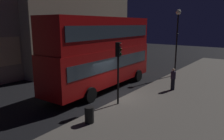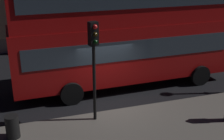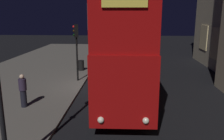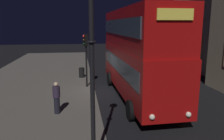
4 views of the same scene
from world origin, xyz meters
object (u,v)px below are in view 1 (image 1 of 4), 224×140
Objects in this scene: traffic_light_near_kerb at (118,60)px; traffic_light_far_side at (138,42)px; double_decker_bus at (102,50)px; litter_bin at (89,115)px; street_lamp at (177,30)px; pedestrian at (173,79)px.

traffic_light_near_kerb reaches higher than traffic_light_far_side.
litter_bin is at bearing -148.67° from double_decker_bus.
double_decker_bus is 13.02× the size of litter_bin.
pedestrian is at bearing -161.56° from street_lamp.
double_decker_bus reaches higher than pedestrian.
litter_bin is at bearing -178.89° from street_lamp.
traffic_light_far_side reaches higher than litter_bin.
street_lamp is at bearing -14.05° from traffic_light_near_kerb.
street_lamp is 7.42× the size of litter_bin.
litter_bin is (-7.92, 1.33, -0.43)m from pedestrian.
double_decker_bus is 2.80× the size of traffic_light_far_side.
double_decker_bus is 8.06m from street_lamp.
traffic_light_far_side is 0.63× the size of street_lamp.
pedestrian is (4.87, -1.66, -1.92)m from traffic_light_near_kerb.
traffic_light_far_side is (13.66, 6.32, -0.10)m from traffic_light_near_kerb.
traffic_light_near_kerb is 15.05m from traffic_light_far_side.
street_lamp reaches higher than traffic_light_near_kerb.
traffic_light_near_kerb is 2.33× the size of pedestrian.
litter_bin is at bearing 172.50° from traffic_light_near_kerb.
traffic_light_near_kerb reaches higher than litter_bin.
double_decker_bus is at bearing 32.69° from litter_bin.
pedestrian is (-8.80, -7.97, -1.82)m from traffic_light_far_side.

